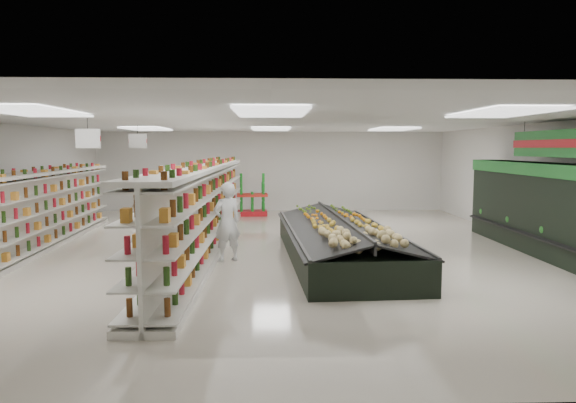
{
  "coord_description": "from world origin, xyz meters",
  "views": [
    {
      "loc": [
        -0.01,
        -12.84,
        2.56
      ],
      "look_at": [
        0.43,
        0.21,
        1.19
      ],
      "focal_mm": 32.0,
      "sensor_mm": 36.0,
      "label": 1
    }
  ],
  "objects_px": {
    "gondola_center": "(205,212)",
    "shopper_main": "(227,222)",
    "produce_island": "(339,239)",
    "shopper_background": "(141,204)",
    "soda_endcap": "(252,197)",
    "gondola_left": "(22,219)"
  },
  "relations": [
    {
      "from": "gondola_center",
      "to": "shopper_main",
      "type": "distance_m",
      "value": 1.46
    },
    {
      "from": "gondola_center",
      "to": "shopper_main",
      "type": "xyz_separation_m",
      "value": [
        0.66,
        -1.3,
        -0.08
      ]
    },
    {
      "from": "produce_island",
      "to": "shopper_background",
      "type": "height_order",
      "value": "shopper_background"
    },
    {
      "from": "soda_endcap",
      "to": "gondola_center",
      "type": "bearing_deg",
      "value": -98.2
    },
    {
      "from": "gondola_left",
      "to": "shopper_main",
      "type": "height_order",
      "value": "gondola_left"
    },
    {
      "from": "gondola_left",
      "to": "gondola_center",
      "type": "xyz_separation_m",
      "value": [
        4.2,
        0.63,
        0.07
      ]
    },
    {
      "from": "gondola_left",
      "to": "gondola_center",
      "type": "distance_m",
      "value": 4.25
    },
    {
      "from": "produce_island",
      "to": "shopper_main",
      "type": "relative_size",
      "value": 3.78
    },
    {
      "from": "soda_endcap",
      "to": "shopper_background",
      "type": "bearing_deg",
      "value": -142.05
    },
    {
      "from": "shopper_main",
      "to": "shopper_background",
      "type": "relative_size",
      "value": 1.2
    },
    {
      "from": "soda_endcap",
      "to": "shopper_main",
      "type": "relative_size",
      "value": 0.82
    },
    {
      "from": "gondola_center",
      "to": "produce_island",
      "type": "relative_size",
      "value": 1.81
    },
    {
      "from": "produce_island",
      "to": "shopper_background",
      "type": "xyz_separation_m",
      "value": [
        -5.77,
        4.99,
        0.29
      ]
    },
    {
      "from": "gondola_left",
      "to": "shopper_background",
      "type": "height_order",
      "value": "gondola_left"
    },
    {
      "from": "gondola_center",
      "to": "shopper_background",
      "type": "xyz_separation_m",
      "value": [
        -2.54,
        3.87,
        -0.23
      ]
    },
    {
      "from": "gondola_center",
      "to": "shopper_background",
      "type": "height_order",
      "value": "gondola_center"
    },
    {
      "from": "shopper_background",
      "to": "gondola_center",
      "type": "bearing_deg",
      "value": -161.71
    },
    {
      "from": "gondola_center",
      "to": "produce_island",
      "type": "height_order",
      "value": "gondola_center"
    },
    {
      "from": "shopper_main",
      "to": "soda_endcap",
      "type": "bearing_deg",
      "value": -121.77
    },
    {
      "from": "gondola_left",
      "to": "produce_island",
      "type": "relative_size",
      "value": 1.68
    },
    {
      "from": "produce_island",
      "to": "shopper_background",
      "type": "distance_m",
      "value": 7.63
    },
    {
      "from": "gondola_left",
      "to": "shopper_background",
      "type": "distance_m",
      "value": 4.8
    }
  ]
}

